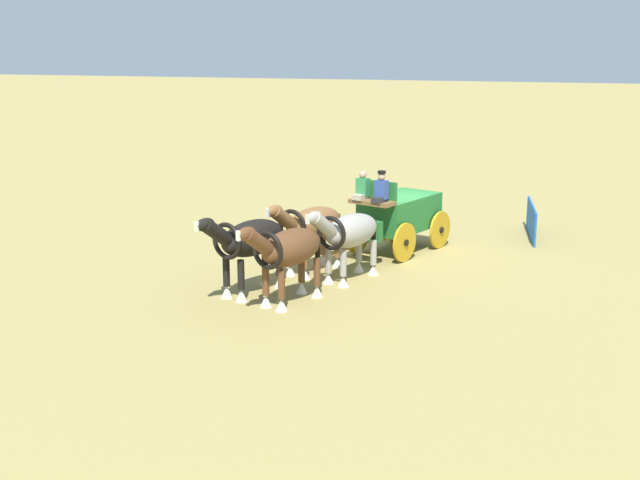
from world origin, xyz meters
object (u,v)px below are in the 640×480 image
(show_wagon, at_px, (397,214))
(draft_horse_lead_off, at_px, (249,241))
(draft_horse_lead_near, at_px, (288,250))
(draft_horse_rear_near, at_px, (348,233))
(draft_horse_rear_off, at_px, (311,226))

(show_wagon, relative_size, draft_horse_lead_off, 1.80)
(draft_horse_lead_near, distance_m, draft_horse_lead_off, 1.30)
(draft_horse_rear_near, height_order, draft_horse_rear_off, draft_horse_rear_off)
(show_wagon, bearing_deg, draft_horse_rear_near, -9.52)
(draft_horse_rear_near, relative_size, draft_horse_lead_near, 1.01)
(draft_horse_rear_near, distance_m, draft_horse_lead_off, 2.90)
(draft_horse_rear_near, xyz_separation_m, draft_horse_rear_off, (-0.45, -1.22, 0.01))
(draft_horse_lead_off, bearing_deg, draft_horse_lead_near, 69.95)
(draft_horse_rear_near, bearing_deg, show_wagon, 170.48)
(show_wagon, xyz_separation_m, draft_horse_rear_near, (3.52, -0.59, 0.13))
(draft_horse_rear_near, height_order, draft_horse_lead_near, draft_horse_lead_near)
(draft_horse_rear_near, bearing_deg, draft_horse_lead_off, -46.61)
(show_wagon, relative_size, draft_horse_rear_off, 1.78)
(draft_horse_rear_off, distance_m, draft_horse_lead_off, 2.60)
(show_wagon, relative_size, draft_horse_lead_near, 1.86)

